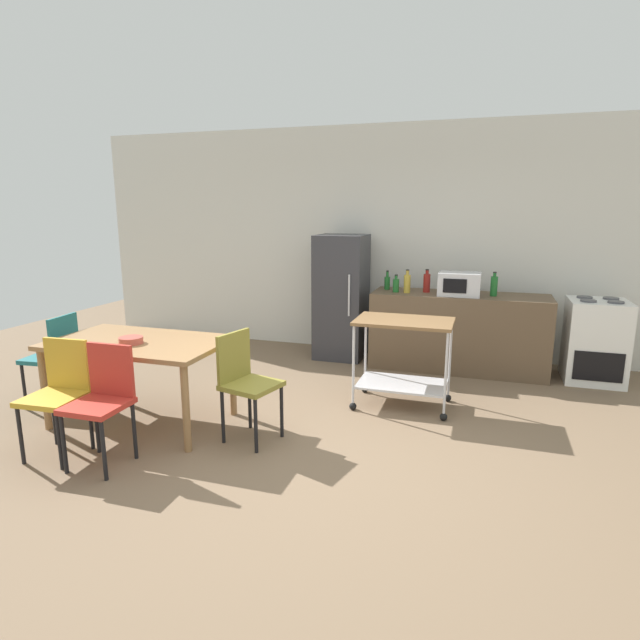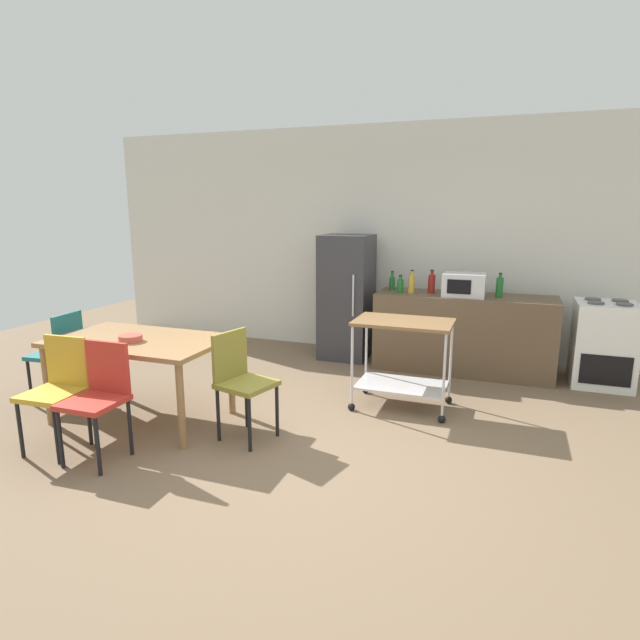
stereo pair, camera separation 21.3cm
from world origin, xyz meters
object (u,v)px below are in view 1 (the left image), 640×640
at_px(chair_teal, 55,354).
at_px(stove_oven, 595,341).
at_px(bottle_sparkling_water, 396,285).
at_px(bottle_soda, 427,283).
at_px(refrigerator, 341,297).
at_px(kitchen_cart, 403,348).
at_px(bottle_olive_oil, 387,282).
at_px(bottle_soy_sauce, 494,286).
at_px(chair_red, 103,397).
at_px(bottle_hot_sauce, 407,283).
at_px(chair_mustard, 59,389).
at_px(fruit_bowl, 131,340).
at_px(chair_olive, 245,378).
at_px(dining_table, 139,349).
at_px(microwave, 459,284).

bearing_deg(chair_teal, stove_oven, 109.69).
height_order(bottle_sparkling_water, bottle_soda, bottle_soda).
distance_m(chair_teal, refrigerator, 3.28).
bearing_deg(kitchen_cart, chair_teal, -162.38).
xyz_separation_m(bottle_olive_oil, bottle_soy_sauce, (1.23, -0.11, 0.03)).
height_order(chair_red, bottle_hot_sauce, bottle_hot_sauce).
bearing_deg(chair_red, refrigerator, 73.59).
bearing_deg(chair_red, bottle_sparkling_water, 61.40).
distance_m(chair_teal, bottle_sparkling_water, 3.69).
xyz_separation_m(chair_red, bottle_sparkling_water, (1.63, 3.09, 0.47)).
height_order(stove_oven, kitchen_cart, stove_oven).
height_order(chair_teal, bottle_soy_sauce, bottle_soy_sauce).
distance_m(chair_red, bottle_soy_sauce, 4.19).
distance_m(chair_mustard, bottle_hot_sauce, 3.79).
xyz_separation_m(kitchen_cart, fruit_bowl, (-2.13, -1.19, 0.21)).
relative_size(chair_red, stove_oven, 0.97).
distance_m(chair_olive, bottle_olive_oil, 2.69).
height_order(chair_teal, chair_mustard, same).
distance_m(chair_red, fruit_bowl, 0.70).
distance_m(chair_red, kitchen_cart, 2.64).
distance_m(dining_table, bottle_soy_sauce, 3.82).
relative_size(kitchen_cart, bottle_soda, 3.36).
bearing_deg(bottle_sparkling_water, kitchen_cart, -76.84).
xyz_separation_m(dining_table, stove_oven, (4.02, 2.47, -0.22)).
height_order(bottle_sparkling_water, microwave, microwave).
relative_size(chair_olive, bottle_olive_oil, 3.87).
relative_size(chair_teal, fruit_bowl, 4.46).
relative_size(bottle_soda, bottle_soy_sauce, 0.99).
relative_size(chair_red, bottle_olive_oil, 3.87).
xyz_separation_m(dining_table, fruit_bowl, (0.01, -0.11, 0.11)).
bearing_deg(bottle_soda, microwave, -17.26).
bearing_deg(dining_table, bottle_soda, 48.67).
relative_size(chair_olive, bottle_hot_sauce, 3.26).
xyz_separation_m(bottle_soda, microwave, (0.38, -0.12, 0.02)).
relative_size(bottle_olive_oil, bottle_soda, 0.85).
distance_m(stove_oven, bottle_olive_oil, 2.38).
relative_size(chair_teal, kitchen_cart, 0.98).
height_order(chair_red, fruit_bowl, chair_red).
height_order(dining_table, bottle_soda, bottle_soda).
bearing_deg(bottle_hot_sauce, fruit_bowl, -128.41).
bearing_deg(chair_olive, dining_table, 102.50).
height_order(chair_olive, microwave, microwave).
bearing_deg(microwave, dining_table, -137.28).
height_order(chair_olive, refrigerator, refrigerator).
distance_m(bottle_hot_sauce, fruit_bowl, 3.16).
distance_m(microwave, bottle_soy_sauce, 0.38).
xyz_separation_m(refrigerator, bottle_olive_oil, (0.58, -0.02, 0.21)).
bearing_deg(stove_oven, bottle_soy_sauce, -177.64).
xyz_separation_m(chair_mustard, bottle_hot_sauce, (2.18, 3.06, 0.50)).
bearing_deg(chair_mustard, dining_table, 69.33).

